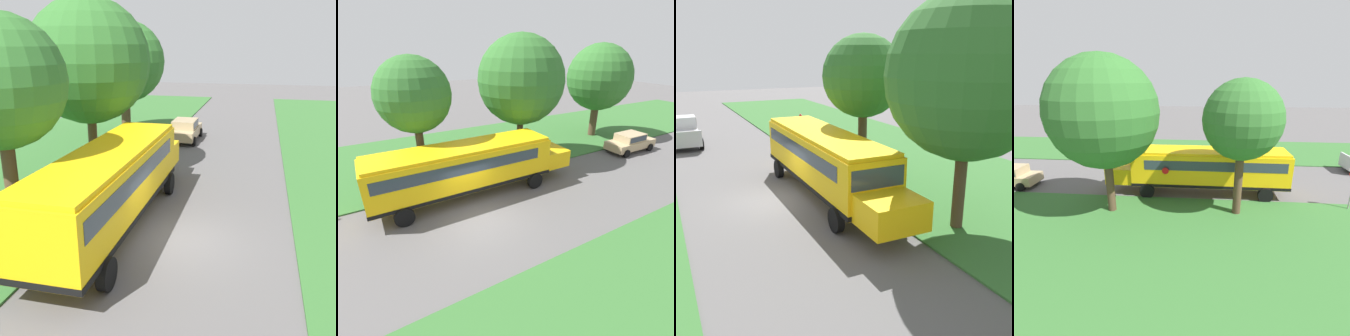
% 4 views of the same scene
% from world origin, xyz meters
% --- Properties ---
extents(ground_plane, '(120.00, 120.00, 0.00)m').
position_xyz_m(ground_plane, '(0.00, 0.00, 0.00)').
color(ground_plane, '#565454').
extents(grass_verge, '(12.00, 80.00, 0.08)m').
position_xyz_m(grass_verge, '(-10.00, 0.00, 0.04)').
color(grass_verge, '#33662D').
rests_on(grass_verge, ground).
extents(school_bus, '(2.84, 12.42, 3.16)m').
position_xyz_m(school_bus, '(-2.73, 0.52, 1.92)').
color(school_bus, yellow).
rests_on(school_bus, ground).
extents(pickup_truck, '(2.28, 5.40, 2.10)m').
position_xyz_m(pickup_truck, '(2.70, -14.50, 1.07)').
color(pickup_truck, '#B7B7BC').
rests_on(pickup_truck, ground).
extents(oak_tree_beside_bus, '(4.38, 4.38, 7.82)m').
position_xyz_m(oak_tree_beside_bus, '(-5.64, -1.31, 5.70)').
color(oak_tree_beside_bus, '#4C3826').
rests_on(oak_tree_beside_bus, ground).
extents(oak_tree_roadside_mid, '(6.19, 6.19, 9.08)m').
position_xyz_m(oak_tree_roadside_mid, '(-6.16, 6.12, 6.07)').
color(oak_tree_roadside_mid, '#4C3826').
rests_on(oak_tree_roadside_mid, ground).
extents(stop_sign, '(0.08, 0.68, 2.74)m').
position_xyz_m(stop_sign, '(-4.60, -8.38, 1.74)').
color(stop_sign, gray).
rests_on(stop_sign, ground).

